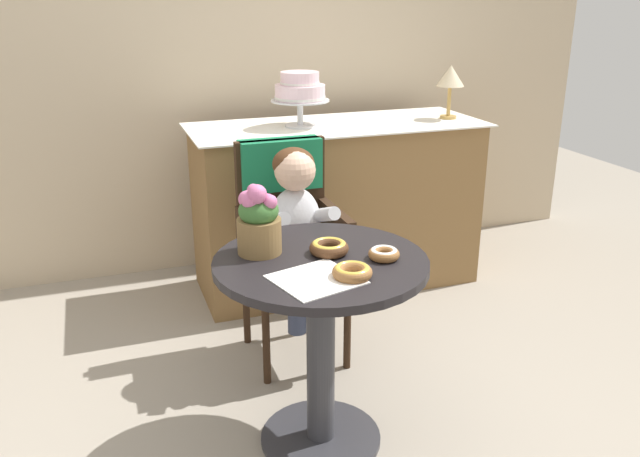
# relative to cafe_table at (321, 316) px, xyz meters

# --- Properties ---
(ground_plane) EXTENTS (8.00, 8.00, 0.00)m
(ground_plane) POSITION_rel_cafe_table_xyz_m (0.00, 0.00, -0.51)
(ground_plane) COLOR gray
(back_wall) EXTENTS (4.80, 0.10, 2.70)m
(back_wall) POSITION_rel_cafe_table_xyz_m (0.00, 1.85, 0.84)
(back_wall) COLOR #C1AD8E
(back_wall) RESTS_ON ground
(cafe_table) EXTENTS (0.72, 0.72, 0.72)m
(cafe_table) POSITION_rel_cafe_table_xyz_m (0.00, 0.00, 0.00)
(cafe_table) COLOR black
(cafe_table) RESTS_ON ground
(wicker_chair) EXTENTS (0.42, 0.45, 0.95)m
(wicker_chair) POSITION_rel_cafe_table_xyz_m (0.09, 0.70, 0.13)
(wicker_chair) COLOR #332114
(wicker_chair) RESTS_ON ground
(seated_child) EXTENTS (0.27, 0.32, 0.73)m
(seated_child) POSITION_rel_cafe_table_xyz_m (0.09, 0.55, 0.17)
(seated_child) COLOR silver
(seated_child) RESTS_ON ground
(paper_napkin) EXTENTS (0.30, 0.29, 0.00)m
(paper_napkin) POSITION_rel_cafe_table_xyz_m (-0.07, -0.15, 0.21)
(paper_napkin) COLOR white
(paper_napkin) RESTS_ON cafe_table
(donut_front) EXTENTS (0.13, 0.13, 0.04)m
(donut_front) POSITION_rel_cafe_table_xyz_m (0.04, 0.03, 0.24)
(donut_front) COLOR #4C2D19
(donut_front) RESTS_ON cafe_table
(donut_mid) EXTENTS (0.13, 0.13, 0.04)m
(donut_mid) POSITION_rel_cafe_table_xyz_m (0.04, -0.18, 0.23)
(donut_mid) COLOR #936033
(donut_mid) RESTS_ON cafe_table
(donut_side) EXTENTS (0.10, 0.10, 0.04)m
(donut_side) POSITION_rel_cafe_table_xyz_m (0.20, -0.07, 0.23)
(donut_side) COLOR #936033
(donut_side) RESTS_ON cafe_table
(flower_vase) EXTENTS (0.15, 0.15, 0.25)m
(flower_vase) POSITION_rel_cafe_table_xyz_m (-0.18, 0.12, 0.33)
(flower_vase) COLOR brown
(flower_vase) RESTS_ON cafe_table
(display_counter) EXTENTS (1.56, 0.62, 0.90)m
(display_counter) POSITION_rel_cafe_table_xyz_m (0.55, 1.30, -0.05)
(display_counter) COLOR olive
(display_counter) RESTS_ON ground
(tiered_cake_stand) EXTENTS (0.30, 0.30, 0.28)m
(tiered_cake_stand) POSITION_rel_cafe_table_xyz_m (0.35, 1.30, 0.58)
(tiered_cake_stand) COLOR silver
(tiered_cake_stand) RESTS_ON display_counter
(table_lamp) EXTENTS (0.15, 0.15, 0.28)m
(table_lamp) POSITION_rel_cafe_table_xyz_m (1.18, 1.25, 0.61)
(table_lamp) COLOR #B28C47
(table_lamp) RESTS_ON display_counter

